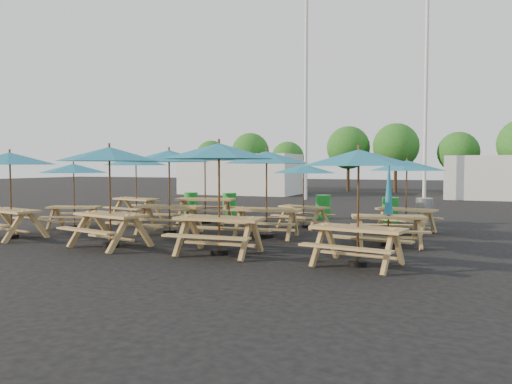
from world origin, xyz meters
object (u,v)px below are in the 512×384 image
at_px(picnic_unit_1, 74,171).
at_px(picnic_unit_8, 304,172).
at_px(picnic_unit_11, 407,169).
at_px(picnic_unit_4, 169,160).
at_px(picnic_unit_6, 219,156).
at_px(waste_bin_0, 191,203).
at_px(picnic_unit_10, 388,209).
at_px(waste_bin_2, 323,207).
at_px(waste_bin_1, 230,204).
at_px(picnic_unit_9, 359,163).
at_px(picnic_unit_3, 109,159).
at_px(waste_bin_4, 424,211).
at_px(picnic_unit_0, 10,162).
at_px(picnic_unit_5, 205,159).
at_px(waste_bin_3, 390,210).
at_px(picnic_unit_2, 136,164).
at_px(picnic_unit_7, 267,161).

xyz_separation_m(picnic_unit_1, picnic_unit_8, (6.77, 2.89, -0.01)).
distance_m(picnic_unit_1, picnic_unit_11, 10.34).
bearing_deg(picnic_unit_4, picnic_unit_1, 172.52).
distance_m(picnic_unit_6, waste_bin_0, 9.81).
relative_size(picnic_unit_10, waste_bin_2, 2.53).
bearing_deg(waste_bin_1, picnic_unit_9, -50.91).
xyz_separation_m(picnic_unit_3, waste_bin_4, (6.78, 7.95, -1.72)).
distance_m(picnic_unit_1, picnic_unit_9, 9.93).
xyz_separation_m(picnic_unit_4, picnic_unit_8, (3.21, 2.89, -0.35)).
bearing_deg(waste_bin_1, picnic_unit_11, -21.86).
xyz_separation_m(picnic_unit_0, picnic_unit_10, (9.75, 2.58, -1.15)).
xyz_separation_m(picnic_unit_6, picnic_unit_8, (0.32, 5.41, -0.40)).
relative_size(picnic_unit_1, picnic_unit_5, 0.86).
bearing_deg(waste_bin_3, picnic_unit_6, -109.38).
xyz_separation_m(picnic_unit_5, picnic_unit_9, (6.37, -5.50, -0.20)).
relative_size(picnic_unit_2, waste_bin_4, 3.18).
height_order(picnic_unit_8, picnic_unit_10, picnic_unit_10).
xyz_separation_m(picnic_unit_1, picnic_unit_3, (3.52, -2.62, 0.35)).
xyz_separation_m(picnic_unit_5, picnic_unit_10, (6.59, -2.73, -1.31)).
distance_m(picnic_unit_2, waste_bin_0, 3.21).
bearing_deg(picnic_unit_11, picnic_unit_8, -163.19).
height_order(picnic_unit_0, picnic_unit_9, picnic_unit_0).
relative_size(picnic_unit_2, picnic_unit_9, 1.04).
relative_size(picnic_unit_8, waste_bin_3, 2.95).
bearing_deg(picnic_unit_4, picnic_unit_0, -152.68).
xyz_separation_m(picnic_unit_6, waste_bin_3, (2.74, 7.79, -1.76)).
bearing_deg(waste_bin_0, picnic_unit_3, -73.50).
distance_m(picnic_unit_5, waste_bin_1, 3.39).
distance_m(picnic_unit_2, picnic_unit_10, 9.92).
bearing_deg(waste_bin_2, waste_bin_3, -11.07).
bearing_deg(picnic_unit_3, picnic_unit_6, 15.64).
xyz_separation_m(picnic_unit_4, picnic_unit_9, (6.01, -2.64, -0.12)).
bearing_deg(picnic_unit_7, picnic_unit_1, 177.06).
distance_m(picnic_unit_0, picnic_unit_4, 4.29).
bearing_deg(picnic_unit_11, picnic_unit_2, -162.43).
bearing_deg(picnic_unit_3, picnic_unit_9, 13.46).
bearing_deg(waste_bin_2, waste_bin_0, -177.51).
xyz_separation_m(picnic_unit_10, picnic_unit_11, (0.16, 2.70, 0.97)).
xyz_separation_m(picnic_unit_8, waste_bin_1, (-3.98, 2.82, -1.36)).
xyz_separation_m(picnic_unit_7, picnic_unit_11, (3.48, 2.48, -0.22)).
distance_m(picnic_unit_1, waste_bin_4, 11.67).
xyz_separation_m(picnic_unit_3, picnic_unit_8, (3.25, 5.51, -0.36)).
relative_size(picnic_unit_4, waste_bin_2, 3.13).
height_order(picnic_unit_8, waste_bin_4, picnic_unit_8).
distance_m(picnic_unit_8, waste_bin_4, 4.50).
bearing_deg(picnic_unit_4, waste_bin_0, 106.45).
bearing_deg(picnic_unit_9, waste_bin_1, 139.06).
bearing_deg(picnic_unit_11, waste_bin_1, 175.93).
bearing_deg(picnic_unit_0, picnic_unit_4, 46.66).
bearing_deg(picnic_unit_1, picnic_unit_2, 65.36).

